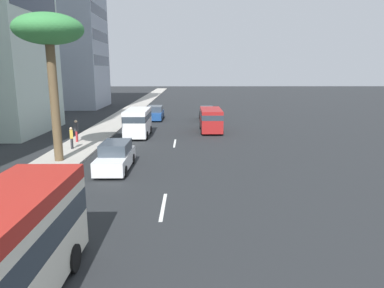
# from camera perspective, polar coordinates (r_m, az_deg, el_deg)

# --- Properties ---
(ground_plane) EXTENTS (198.00, 198.00, 0.00)m
(ground_plane) POSITION_cam_1_polar(r_m,az_deg,el_deg) (35.11, -2.46, 2.27)
(ground_plane) COLOR #26282B
(sidewalk_right) EXTENTS (162.00, 3.24, 0.15)m
(sidewalk_right) POSITION_cam_1_polar(r_m,az_deg,el_deg) (36.11, -14.35, 2.30)
(sidewalk_right) COLOR #B2ADA3
(sidewalk_right) RESTS_ON ground_plane
(lane_stripe_mid) EXTENTS (3.20, 0.16, 0.01)m
(lane_stripe_mid) POSITION_cam_1_polar(r_m,az_deg,el_deg) (15.72, -4.76, -10.22)
(lane_stripe_mid) COLOR silver
(lane_stripe_mid) RESTS_ON ground_plane
(lane_stripe_far) EXTENTS (3.20, 0.16, 0.01)m
(lane_stripe_far) POSITION_cam_1_polar(r_m,az_deg,el_deg) (28.82, -2.86, 0.12)
(lane_stripe_far) COLOR silver
(lane_stripe_far) RESTS_ON ground_plane
(car_lead) EXTENTS (4.78, 1.96, 1.67)m
(car_lead) POSITION_cam_1_polar(r_m,az_deg,el_deg) (42.90, -6.11, 5.06)
(car_lead) COLOR #1E478C
(car_lead) RESTS_ON ground_plane
(van_second) EXTENTS (5.07, 2.12, 2.25)m
(van_second) POSITION_cam_1_polar(r_m,az_deg,el_deg) (34.18, 3.14, 4.19)
(van_second) COLOR #A51E1E
(van_second) RESTS_ON ground_plane
(van_fourth) EXTENTS (5.01, 2.13, 2.48)m
(van_fourth) POSITION_cam_1_polar(r_m,az_deg,el_deg) (32.04, -8.91, 3.76)
(van_fourth) COLOR white
(van_fourth) RESTS_ON ground_plane
(car_fifth) EXTENTS (4.16, 1.79, 1.66)m
(car_fifth) POSITION_cam_1_polar(r_m,az_deg,el_deg) (42.35, 2.44, 5.01)
(car_fifth) COLOR black
(car_fifth) RESTS_ON ground_plane
(car_sixth) EXTENTS (4.60, 1.81, 1.68)m
(car_sixth) POSITION_cam_1_polar(r_m,az_deg,el_deg) (21.59, -12.47, -2.07)
(car_sixth) COLOR white
(car_sixth) RESTS_ON ground_plane
(pedestrian_near_lamp) EXTENTS (0.33, 0.38, 1.82)m
(pedestrian_near_lamp) POSITION_cam_1_polar(r_m,az_deg,el_deg) (30.08, -18.51, 2.27)
(pedestrian_near_lamp) COLOR red
(pedestrian_near_lamp) RESTS_ON sidewalk_right
(pedestrian_by_tree) EXTENTS (0.38, 0.32, 1.64)m
(pedestrian_by_tree) POSITION_cam_1_polar(r_m,az_deg,el_deg) (27.52, -19.23, 1.10)
(pedestrian_by_tree) COLOR #333338
(pedestrian_by_tree) RESTS_ON sidewalk_right
(palm_tree) EXTENTS (4.20, 4.20, 9.21)m
(palm_tree) POSITION_cam_1_polar(r_m,az_deg,el_deg) (23.81, -22.50, 16.41)
(palm_tree) COLOR brown
(palm_tree) RESTS_ON sidewalk_right
(office_tower_far) EXTENTS (10.66, 13.27, 31.12)m
(office_tower_far) POSITION_cam_1_polar(r_m,az_deg,el_deg) (61.68, -21.40, 20.22)
(office_tower_far) COLOR #99A3B2
(office_tower_far) RESTS_ON ground_plane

